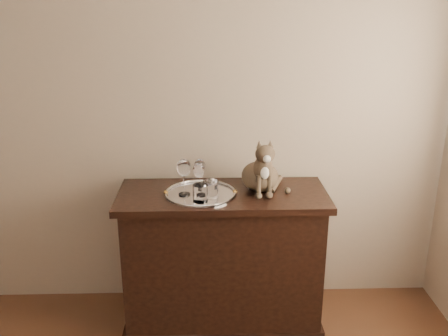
# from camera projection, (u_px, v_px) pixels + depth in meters

# --- Properties ---
(wall_back) EXTENTS (4.00, 0.10, 2.70)m
(wall_back) POSITION_uv_depth(u_px,v_px,m) (120.00, 96.00, 2.96)
(wall_back) COLOR #BBA68C
(wall_back) RESTS_ON ground
(sideboard) EXTENTS (1.20, 0.50, 0.85)m
(sideboard) POSITION_uv_depth(u_px,v_px,m) (223.00, 259.00, 2.99)
(sideboard) COLOR black
(sideboard) RESTS_ON ground
(tray) EXTENTS (0.40, 0.40, 0.01)m
(tray) POSITION_uv_depth(u_px,v_px,m) (201.00, 194.00, 2.81)
(tray) COLOR silver
(tray) RESTS_ON sideboard
(wine_glass_b) EXTENTS (0.07, 0.07, 0.17)m
(wine_glass_b) POSITION_uv_depth(u_px,v_px,m) (200.00, 173.00, 2.88)
(wine_glass_b) COLOR white
(wine_glass_b) RESTS_ON tray
(wine_glass_c) EXTENTS (0.08, 0.08, 0.21)m
(wine_glass_c) POSITION_uv_depth(u_px,v_px,m) (184.00, 177.00, 2.77)
(wine_glass_c) COLOR white
(wine_glass_c) RESTS_ON tray
(wine_glass_d) EXTENTS (0.07, 0.07, 0.18)m
(wine_glass_d) POSITION_uv_depth(u_px,v_px,m) (199.00, 178.00, 2.79)
(wine_glass_d) COLOR silver
(wine_glass_d) RESTS_ON tray
(tumbler_a) EXTENTS (0.09, 0.09, 0.10)m
(tumbler_a) POSITION_uv_depth(u_px,v_px,m) (211.00, 189.00, 2.75)
(tumbler_a) COLOR white
(tumbler_a) RESTS_ON tray
(tumbler_b) EXTENTS (0.08, 0.08, 0.09)m
(tumbler_b) POSITION_uv_depth(u_px,v_px,m) (200.00, 193.00, 2.69)
(tumbler_b) COLOR white
(tumbler_b) RESTS_ON tray
(cat) EXTENTS (0.35, 0.33, 0.33)m
(cat) POSITION_uv_depth(u_px,v_px,m) (260.00, 163.00, 2.84)
(cat) COLOR brown
(cat) RESTS_ON sideboard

